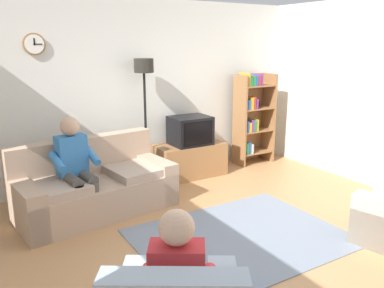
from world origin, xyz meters
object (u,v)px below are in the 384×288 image
bookshelf (251,116)px  person_in_left_armchair (178,279)px  couch (95,188)px  tv_stand (189,160)px  floor_lamp (144,87)px  person_on_couch (76,164)px  tv (190,130)px

bookshelf → person_in_left_armchair: 4.67m
couch → tv_stand: size_ratio=1.82×
couch → floor_lamp: size_ratio=1.08×
tv_stand → floor_lamp: bearing=171.9°
tv_stand → floor_lamp: floor_lamp is taller
bookshelf → person_on_couch: size_ratio=1.28×
couch → tv_stand: (1.72, 0.60, -0.05)m
person_in_left_armchair → tv: bearing=58.1°
person_in_left_armchair → person_on_couch: bearing=89.2°
person_on_couch → bookshelf: bearing=13.6°
tv → floor_lamp: size_ratio=0.32×
person_on_couch → tv: bearing=19.3°
couch → bookshelf: 3.13m
tv → person_in_left_armchair: (-2.00, -3.21, -0.14)m
couch → bookshelf: bearing=12.6°
floor_lamp → person_in_left_armchair: 3.68m
tv_stand → bookshelf: bookshelf is taller
bookshelf → couch: bearing=-167.4°
tv_stand → floor_lamp: (-0.70, 0.10, 1.19)m
couch → person_on_couch: bearing=-155.9°
tv_stand → person_in_left_armchair: bearing=-121.7°
bookshelf → person_on_couch: bookshelf is taller
tv → person_on_couch: (-1.97, -0.69, -0.04)m
person_on_couch → person_in_left_armchair: size_ratio=1.11×
floor_lamp → person_on_couch: (-1.27, -0.81, -0.75)m
tv → tv_stand: bearing=90.0°
couch → person_in_left_armchair: size_ratio=1.78×
couch → tv_stand: 1.82m
person_in_left_armchair → bookshelf: bearing=45.2°
couch → tv_stand: bearing=19.4°
floor_lamp → person_on_couch: size_ratio=1.49×
couch → person_in_left_armchair: 2.66m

